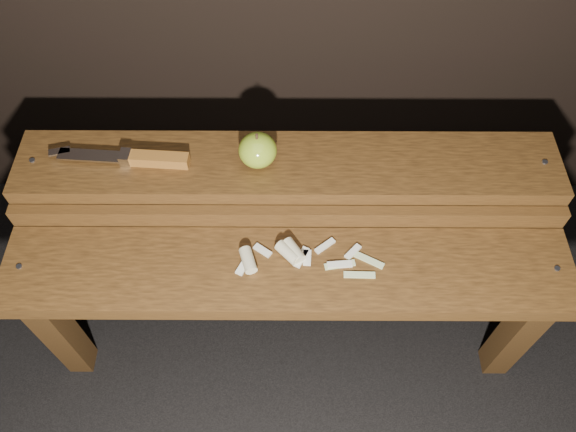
{
  "coord_description": "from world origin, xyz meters",
  "views": [
    {
      "loc": [
        0.0,
        -0.62,
        1.44
      ],
      "look_at": [
        0.0,
        0.06,
        0.45
      ],
      "focal_mm": 35.0,
      "sensor_mm": 36.0,
      "label": 1
    }
  ],
  "objects_px": {
    "bench_front_tier": "(288,287)",
    "knife": "(142,158)",
    "apple": "(258,150)",
    "bench_rear_tier": "(288,187)"
  },
  "relations": [
    {
      "from": "bench_front_tier",
      "to": "apple",
      "type": "relative_size",
      "value": 13.89
    },
    {
      "from": "bench_front_tier",
      "to": "apple",
      "type": "height_order",
      "value": "apple"
    },
    {
      "from": "bench_rear_tier",
      "to": "knife",
      "type": "relative_size",
      "value": 3.86
    },
    {
      "from": "apple",
      "to": "knife",
      "type": "bearing_deg",
      "value": -179.33
    },
    {
      "from": "bench_front_tier",
      "to": "knife",
      "type": "xyz_separation_m",
      "value": [
        -0.32,
        0.23,
        0.16
      ]
    },
    {
      "from": "apple",
      "to": "knife",
      "type": "distance_m",
      "value": 0.25
    },
    {
      "from": "bench_front_tier",
      "to": "knife",
      "type": "bearing_deg",
      "value": 144.31
    },
    {
      "from": "apple",
      "to": "knife",
      "type": "xyz_separation_m",
      "value": [
        -0.25,
        -0.0,
        -0.02
      ]
    },
    {
      "from": "bench_front_tier",
      "to": "knife",
      "type": "relative_size",
      "value": 3.86
    },
    {
      "from": "bench_rear_tier",
      "to": "knife",
      "type": "xyz_separation_m",
      "value": [
        -0.32,
        0.0,
        0.1
      ]
    }
  ]
}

